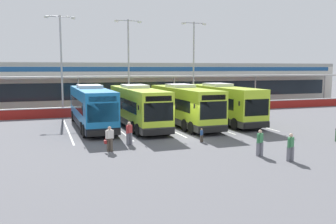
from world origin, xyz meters
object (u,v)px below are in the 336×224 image
object	(u,v)px
pedestrian_child	(202,135)
pedestrian_near_bin	(291,146)
coach_bus_left_centre	(138,107)
pedestrian_in_dark_coat	(129,132)
coach_bus_leftmost	(92,108)
lamp_post_centre	(129,60)
lamp_post_west	(61,59)
pedestrian_with_handbag	(109,138)
coach_bus_centre	(184,106)
lamp_post_east	(194,60)
pedestrian_approaching_bus	(260,142)
coach_bus_right_centre	(222,104)

from	to	relation	value
pedestrian_child	pedestrian_near_bin	bearing A→B (deg)	-68.46
coach_bus_left_centre	pedestrian_in_dark_coat	bearing A→B (deg)	-108.76
coach_bus_leftmost	lamp_post_centre	bearing A→B (deg)	60.63
pedestrian_child	lamp_post_west	world-z (taller)	lamp_post_west
pedestrian_in_dark_coat	lamp_post_centre	xyz separation A→B (m)	(4.28, 18.53, 5.42)
coach_bus_leftmost	pedestrian_near_bin	world-z (taller)	coach_bus_leftmost
pedestrian_with_handbag	lamp_post_west	xyz separation A→B (m)	(-1.84, 19.14, 5.43)
pedestrian_with_handbag	pedestrian_child	xyz separation A→B (m)	(6.77, 0.70, -0.32)
coach_bus_centre	pedestrian_with_handbag	size ratio (longest dim) A/B	7.52
lamp_post_west	lamp_post_east	world-z (taller)	same
pedestrian_with_handbag	pedestrian_approaching_bus	world-z (taller)	same
coach_bus_right_centre	pedestrian_approaching_bus	xyz separation A→B (m)	(-4.34, -13.27, -0.91)
lamp_post_west	pedestrian_approaching_bus	bearing A→B (deg)	-66.35
pedestrian_child	pedestrian_near_bin	size ratio (longest dim) A/B	0.62
coach_bus_right_centre	lamp_post_centre	xyz separation A→B (m)	(-6.80, 11.01, 4.50)
coach_bus_right_centre	lamp_post_centre	size ratio (longest dim) A/B	1.11
coach_bus_right_centre	pedestrian_child	size ratio (longest dim) A/B	12.13
pedestrian_approaching_bus	lamp_post_east	xyz separation A→B (m)	(5.79, 23.83, 5.42)
coach_bus_left_centre	coach_bus_centre	size ratio (longest dim) A/B	1.00
coach_bus_centre	pedestrian_with_handbag	bearing A→B (deg)	-135.07
pedestrian_approaching_bus	coach_bus_left_centre	bearing A→B (deg)	108.16
coach_bus_right_centre	lamp_post_west	bearing A→B (deg)	145.28
coach_bus_left_centre	lamp_post_east	world-z (taller)	lamp_post_east
coach_bus_leftmost	lamp_post_east	distance (m)	17.71
coach_bus_right_centre	lamp_post_centre	bearing A→B (deg)	121.69
lamp_post_west	pedestrian_child	bearing A→B (deg)	-64.99
pedestrian_approaching_bus	pedestrian_in_dark_coat	bearing A→B (deg)	139.51
lamp_post_centre	lamp_post_east	world-z (taller)	same
coach_bus_right_centre	lamp_post_east	bearing A→B (deg)	82.19
coach_bus_left_centre	lamp_post_west	distance (m)	12.76
pedestrian_in_dark_coat	coach_bus_right_centre	bearing A→B (deg)	34.14
coach_bus_centre	pedestrian_with_handbag	xyz separation A→B (m)	(-8.44, -8.43, -0.93)
coach_bus_left_centre	pedestrian_with_handbag	xyz separation A→B (m)	(-4.12, -8.80, -0.93)
coach_bus_right_centre	lamp_post_east	size ratio (longest dim) A/B	1.11
coach_bus_right_centre	lamp_post_centre	world-z (taller)	lamp_post_centre
coach_bus_left_centre	pedestrian_near_bin	distance (m)	15.59
pedestrian_with_handbag	pedestrian_near_bin	bearing A→B (deg)	-32.04
pedestrian_in_dark_coat	lamp_post_east	xyz separation A→B (m)	(12.53, 18.07, 5.42)
coach_bus_left_centre	pedestrian_approaching_bus	xyz separation A→B (m)	(4.27, -13.02, -0.91)
pedestrian_child	pedestrian_approaching_bus	xyz separation A→B (m)	(1.62, -4.92, 0.33)
coach_bus_leftmost	pedestrian_in_dark_coat	bearing A→B (deg)	-79.64
coach_bus_leftmost	pedestrian_with_handbag	bearing A→B (deg)	-90.84
coach_bus_leftmost	pedestrian_approaching_bus	xyz separation A→B (m)	(8.25, -14.00, -0.91)
coach_bus_leftmost	coach_bus_right_centre	xyz separation A→B (m)	(12.59, -0.73, 0.00)
lamp_post_west	lamp_post_east	bearing A→B (deg)	1.66
coach_bus_leftmost	coach_bus_left_centre	distance (m)	4.09
lamp_post_centre	pedestrian_with_handbag	bearing A→B (deg)	-106.46
lamp_post_east	coach_bus_left_centre	bearing A→B (deg)	-132.95
coach_bus_centre	lamp_post_centre	distance (m)	12.73
coach_bus_left_centre	pedestrian_with_handbag	size ratio (longest dim) A/B	7.52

